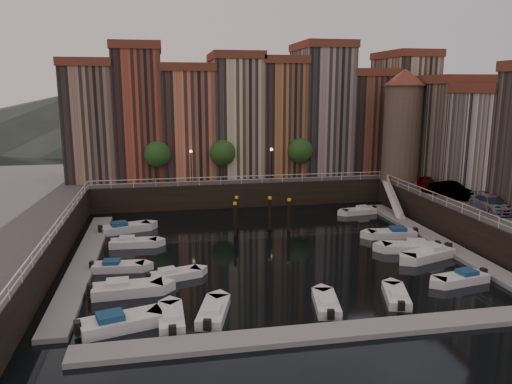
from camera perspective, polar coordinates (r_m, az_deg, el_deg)
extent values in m
plane|color=black|center=(46.57, 1.47, -6.37)|extent=(200.00, 200.00, 0.00)
cube|color=black|center=(71.07, -2.93, 1.26)|extent=(80.00, 20.00, 3.00)
cube|color=gray|center=(45.13, -18.96, -7.41)|extent=(2.00, 28.00, 0.35)
cube|color=gray|center=(51.42, 19.74, -5.11)|extent=(2.00, 28.00, 0.35)
cube|color=gray|center=(31.35, 8.27, -15.61)|extent=(30.00, 2.00, 0.35)
cone|color=#2D382D|center=(154.79, -18.54, 8.47)|extent=(80.00, 80.00, 14.00)
cone|color=#2D382D|center=(153.99, -5.40, 9.75)|extent=(100.00, 100.00, 18.00)
cone|color=#2D382D|center=(161.21, 7.25, 8.74)|extent=(70.00, 70.00, 12.00)
cube|color=#9B7862|center=(67.43, -18.17, 7.40)|extent=(6.00, 10.00, 14.00)
cube|color=brown|center=(67.34, -18.59, 13.77)|extent=(6.30, 10.30, 1.00)
cube|color=#9F4832|center=(66.87, -13.16, 8.50)|extent=(5.80, 10.00, 16.00)
cube|color=brown|center=(66.96, -13.51, 15.78)|extent=(6.10, 10.30, 1.00)
cube|color=#D07555|center=(66.98, -7.80, 7.63)|extent=(6.50, 10.00, 13.50)
cube|color=brown|center=(66.85, -7.98, 13.84)|extent=(6.80, 10.30, 1.00)
cube|color=beige|center=(67.55, -2.38, 8.41)|extent=(6.20, 10.00, 15.00)
cube|color=brown|center=(67.54, -2.44, 15.20)|extent=(6.50, 10.30, 1.00)
cube|color=#A96E3E|center=(68.67, 2.55, 8.25)|extent=(5.60, 10.00, 14.50)
cube|color=brown|center=(68.62, 2.61, 14.72)|extent=(5.90, 10.30, 1.00)
cube|color=#A09085|center=(70.23, 7.39, 9.06)|extent=(6.40, 10.00, 16.50)
cube|color=brown|center=(70.36, 7.59, 16.20)|extent=(6.70, 10.30, 1.00)
cube|color=brown|center=(72.48, 12.06, 7.60)|extent=(6.00, 10.00, 13.00)
cube|color=brown|center=(72.33, 12.30, 13.14)|extent=(6.30, 10.30, 1.00)
cube|color=tan|center=(74.90, 16.35, 8.48)|extent=(5.90, 10.00, 15.50)
cube|color=brown|center=(74.93, 16.73, 14.78)|extent=(6.20, 10.30, 1.00)
cube|color=#7A6C5C|center=(66.08, 22.37, 6.15)|extent=(9.00, 8.00, 12.00)
cube|color=brown|center=(65.85, 22.82, 11.77)|extent=(9.30, 8.30, 1.00)
cube|color=beige|center=(59.61, 26.48, 4.78)|extent=(9.00, 8.00, 11.00)
cube|color=brown|center=(59.30, 27.02, 10.53)|extent=(9.30, 8.30, 1.00)
cylinder|color=#6B5B4C|center=(65.00, 16.33, 6.48)|extent=(4.60, 4.60, 12.00)
cone|color=brown|center=(64.77, 16.68, 12.47)|extent=(5.20, 5.20, 2.00)
cylinder|color=black|center=(62.30, -11.12, 2.06)|extent=(0.30, 0.30, 2.40)
sphere|color=#1E4719|center=(61.94, -11.21, 4.25)|extent=(3.20, 3.20, 3.20)
cylinder|color=black|center=(62.73, -3.80, 2.33)|extent=(0.30, 0.30, 2.40)
sphere|color=#1E4719|center=(62.37, -3.83, 4.50)|extent=(3.20, 3.20, 3.20)
cylinder|color=black|center=(64.67, 5.04, 2.60)|extent=(0.30, 0.30, 2.40)
sphere|color=#1E4719|center=(64.33, 5.08, 4.71)|extent=(3.20, 3.20, 3.20)
cylinder|color=black|center=(61.27, -7.41, 2.78)|extent=(0.12, 0.12, 4.00)
sphere|color=#FFD88C|center=(60.99, -7.46, 4.64)|extent=(0.36, 0.36, 0.36)
cylinder|color=black|center=(62.62, 1.77, 3.07)|extent=(0.12, 0.12, 4.00)
sphere|color=#FFD88C|center=(62.34, 1.78, 4.89)|extent=(0.36, 0.36, 0.36)
cube|color=white|center=(60.89, -1.67, 1.82)|extent=(36.00, 0.08, 0.08)
cube|color=white|center=(60.97, -1.67, 1.40)|extent=(36.00, 0.06, 0.06)
cube|color=white|center=(51.43, 21.76, -0.91)|extent=(0.08, 34.00, 0.08)
cube|color=white|center=(51.52, 21.72, -1.40)|extent=(0.06, 34.00, 0.06)
cube|color=white|center=(44.39, -21.59, -2.83)|extent=(0.08, 34.00, 0.08)
cube|color=white|center=(44.50, -21.55, -3.39)|extent=(0.06, 34.00, 0.06)
cube|color=white|center=(60.81, 15.39, -0.74)|extent=(2.78, 8.26, 2.81)
cube|color=white|center=(60.70, 15.42, -0.28)|extent=(1.93, 8.32, 3.65)
cylinder|color=black|center=(49.71, -2.40, -3.39)|extent=(0.32, 0.32, 3.60)
cylinder|color=yellow|center=(49.26, -2.42, -1.31)|extent=(0.36, 0.36, 0.25)
cylinder|color=black|center=(52.40, -2.21, -2.59)|extent=(0.32, 0.32, 3.60)
cylinder|color=yellow|center=(51.97, -2.23, -0.61)|extent=(0.36, 0.36, 0.25)
cylinder|color=black|center=(51.40, 3.78, -2.89)|extent=(0.32, 0.32, 3.60)
cylinder|color=yellow|center=(50.96, 3.81, -0.88)|extent=(0.36, 0.36, 0.25)
cylinder|color=black|center=(52.12, 1.59, -2.66)|extent=(0.32, 0.32, 3.60)
cylinder|color=yellow|center=(51.69, 1.60, -0.68)|extent=(0.36, 0.36, 0.25)
cube|color=silver|center=(32.84, -15.07, -14.27)|extent=(5.29, 3.19, 0.85)
cube|color=navy|center=(32.52, -16.31, -13.62)|extent=(1.89, 1.73, 0.56)
cube|color=black|center=(32.40, -19.73, -14.39)|extent=(0.53, 0.65, 0.79)
cube|color=silver|center=(37.64, -14.45, -10.76)|extent=(5.05, 2.19, 0.84)
cube|color=silver|center=(37.47, -15.53, -10.09)|extent=(1.65, 1.44, 0.56)
cube|color=black|center=(37.68, -18.47, -10.52)|extent=(0.43, 0.58, 0.79)
cube|color=silver|center=(42.40, -15.42, -8.29)|extent=(4.18, 1.92, 0.69)
cube|color=navy|center=(42.37, -16.20, -7.75)|extent=(1.38, 1.22, 0.46)
cube|color=black|center=(42.75, -18.26, -7.97)|extent=(0.36, 0.49, 0.64)
cube|color=silver|center=(48.23, -13.83, -5.71)|extent=(4.36, 1.88, 0.73)
cube|color=silver|center=(48.17, -14.55, -5.23)|extent=(1.42, 1.24, 0.49)
cube|color=black|center=(48.46, -16.49, -5.48)|extent=(0.37, 0.50, 0.68)
cube|color=silver|center=(53.19, -14.66, -4.06)|extent=(5.22, 3.28, 0.83)
cube|color=navy|center=(52.92, -15.39, -3.62)|extent=(1.88, 1.74, 0.55)
cube|color=black|center=(52.61, -17.37, -4.08)|extent=(0.54, 0.65, 0.78)
cube|color=silver|center=(41.48, 22.34, -9.21)|extent=(4.47, 2.38, 0.72)
cube|color=navy|center=(41.72, 22.97, -8.51)|extent=(1.54, 1.38, 0.48)
cube|color=black|center=(42.89, 24.55, -8.37)|extent=(0.42, 0.53, 0.67)
cube|color=silver|center=(46.03, 19.06, -6.83)|extent=(5.27, 3.43, 0.84)
cube|color=silver|center=(46.37, 19.65, -6.08)|extent=(1.92, 1.79, 0.56)
cube|color=black|center=(47.86, 21.11, -5.92)|extent=(0.55, 0.66, 0.78)
cube|color=silver|center=(47.54, 17.14, -6.12)|extent=(5.09, 2.87, 0.82)
cube|color=silver|center=(47.57, 17.94, -5.54)|extent=(1.78, 1.61, 0.55)
cube|color=black|center=(48.17, 20.06, -5.74)|extent=(0.49, 0.62, 0.76)
cube|color=silver|center=(51.33, 15.24, -4.69)|extent=(4.77, 2.31, 0.78)
cube|color=navy|center=(51.41, 15.93, -4.16)|extent=(1.60, 1.42, 0.52)
cube|color=black|center=(52.09, 17.76, -4.30)|extent=(0.43, 0.56, 0.73)
cube|color=silver|center=(59.89, 11.65, -2.19)|extent=(4.18, 2.08, 0.68)
cube|color=silver|center=(60.07, 12.12, -1.77)|extent=(1.41, 1.26, 0.46)
cube|color=black|center=(60.90, 13.37, -1.82)|extent=(0.38, 0.49, 0.64)
cube|color=silver|center=(32.95, -9.66, -14.03)|extent=(1.62, 4.07, 0.69)
cube|color=silver|center=(32.28, -9.65, -13.80)|extent=(1.12, 1.30, 0.46)
cube|color=black|center=(30.96, -9.53, -15.35)|extent=(0.46, 0.33, 0.64)
cube|color=silver|center=(33.37, -4.88, -13.53)|extent=(2.72, 4.54, 0.73)
cube|color=silver|center=(32.66, -5.07, -13.27)|extent=(1.48, 1.62, 0.48)
cube|color=black|center=(31.29, -5.58, -14.86)|extent=(0.56, 0.46, 0.68)
cube|color=silver|center=(34.80, 8.01, -12.53)|extent=(2.25, 4.20, 0.68)
cube|color=silver|center=(34.15, 8.16, -12.28)|extent=(1.30, 1.45, 0.45)
cube|color=black|center=(32.84, 8.54, -13.66)|extent=(0.50, 0.40, 0.63)
cube|color=silver|center=(36.94, 15.72, -11.39)|extent=(2.60, 4.19, 0.67)
cube|color=silver|center=(36.30, 15.89, -11.14)|extent=(1.39, 1.51, 0.45)
cube|color=black|center=(35.00, 16.27, -12.37)|extent=(0.52, 0.43, 0.62)
imported|color=gray|center=(60.15, 18.95, 0.86)|extent=(3.12, 4.75, 1.50)
imported|color=gray|center=(57.02, 21.41, 0.15)|extent=(3.01, 5.14, 1.60)
imported|color=gray|center=(51.94, 25.27, -1.32)|extent=(2.38, 5.23, 1.49)
cube|color=silver|center=(39.78, -9.28, -9.37)|extent=(4.23, 2.60, 0.68)
cube|color=silver|center=(39.48, -10.05, -8.94)|extent=(1.52, 1.39, 0.45)
cube|color=black|center=(39.17, -12.21, -9.49)|extent=(0.43, 0.52, 0.63)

